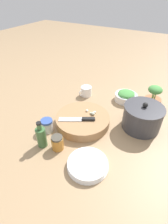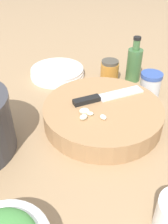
{
  "view_description": "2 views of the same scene",
  "coord_description": "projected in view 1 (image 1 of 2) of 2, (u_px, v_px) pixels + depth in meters",
  "views": [
    {
      "loc": [
        0.74,
        0.36,
        0.68
      ],
      "look_at": [
        0.06,
        -0.04,
        0.09
      ],
      "focal_mm": 28.0,
      "sensor_mm": 36.0,
      "label": 1
    },
    {
      "loc": [
        -0.47,
        -0.05,
        0.42
      ],
      "look_at": [
        0.04,
        0.0,
        0.05
      ],
      "focal_mm": 40.0,
      "sensor_mm": 36.0,
      "label": 2
    }
  ],
  "objects": [
    {
      "name": "oil_bottle",
      "position": [
        41.0,
        137.0,
        0.87
      ],
      "size": [
        0.05,
        0.05,
        0.15
      ],
      "color": "#3D6638",
      "rests_on": "ground_plane"
    },
    {
      "name": "garlic_cloves",
      "position": [
        92.0,
        113.0,
        1.03
      ],
      "size": [
        0.04,
        0.07,
        0.02
      ],
      "color": "#E5EAC2",
      "rests_on": "cutting_board"
    },
    {
      "name": "coffee_mug",
      "position": [
        86.0,
        91.0,
        1.28
      ],
      "size": [
        0.1,
        0.08,
        0.07
      ],
      "color": "white",
      "rests_on": "ground_plane"
    },
    {
      "name": "cutting_board",
      "position": [
        83.0,
        120.0,
        1.03
      ],
      "size": [
        0.32,
        0.32,
        0.05
      ],
      "color": "#9E754C",
      "rests_on": "ground_plane"
    },
    {
      "name": "ground_plane",
      "position": [
        94.0,
        120.0,
        1.07
      ],
      "size": [
        5.0,
        5.0,
        0.0
      ],
      "primitive_type": "plane",
      "color": "#997A56"
    },
    {
      "name": "chef_knife",
      "position": [
        79.0,
        119.0,
        0.99
      ],
      "size": [
        0.13,
        0.19,
        0.01
      ],
      "rotation": [
        0.0,
        0.0,
        3.66
      ],
      "color": "black",
      "rests_on": "cutting_board"
    },
    {
      "name": "honey_jar",
      "position": [
        58.0,
        143.0,
        0.87
      ],
      "size": [
        0.06,
        0.06,
        0.08
      ],
      "color": "#BC7A2D",
      "rests_on": "ground_plane"
    },
    {
      "name": "spice_jar",
      "position": [
        47.0,
        126.0,
        0.97
      ],
      "size": [
        0.07,
        0.07,
        0.08
      ],
      "color": "silver",
      "rests_on": "ground_plane"
    },
    {
      "name": "potted_herb",
      "position": [
        153.0,
        98.0,
        1.15
      ],
      "size": [
        0.11,
        0.11,
        0.15
      ],
      "color": "#B26B47",
      "rests_on": "ground_plane"
    },
    {
      "name": "plate_stack",
      "position": [
        88.0,
        164.0,
        0.79
      ],
      "size": [
        0.19,
        0.19,
        0.03
      ],
      "color": "white",
      "rests_on": "ground_plane"
    },
    {
      "name": "stock_pot",
      "position": [
        142.0,
        117.0,
        0.98
      ],
      "size": [
        0.22,
        0.22,
        0.17
      ],
      "color": "#38383D",
      "rests_on": "ground_plane"
    },
    {
      "name": "herb_bowl",
      "position": [
        126.0,
        96.0,
        1.23
      ],
      "size": [
        0.16,
        0.16,
        0.07
      ],
      "color": "white",
      "rests_on": "ground_plane"
    }
  ]
}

